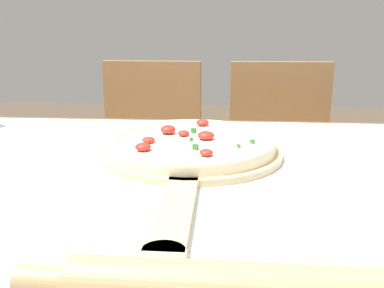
{
  "coord_description": "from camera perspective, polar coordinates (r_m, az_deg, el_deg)",
  "views": [
    {
      "loc": [
        0.06,
        -0.63,
        1.0
      ],
      "look_at": [
        0.0,
        0.07,
        0.8
      ],
      "focal_mm": 38.0,
      "sensor_mm": 36.0,
      "label": 1
    }
  ],
  "objects": [
    {
      "name": "chair_left",
      "position": [
        1.57,
        -6.09,
        -2.51
      ],
      "size": [
        0.42,
        0.42,
        0.89
      ],
      "rotation": [
        0.0,
        0.0,
        -0.05
      ],
      "color": "#A37547",
      "rests_on": "ground_plane"
    },
    {
      "name": "dining_table",
      "position": [
        0.72,
        -0.69,
        -12.79
      ],
      "size": [
        1.37,
        0.89,
        0.77
      ],
      "color": "brown",
      "rests_on": "ground_plane"
    },
    {
      "name": "pizza_peel",
      "position": [
        0.74,
        0.01,
        -1.74
      ],
      "size": [
        0.34,
        0.57,
        0.01
      ],
      "color": "#D6B784",
      "rests_on": "towel_cloth"
    },
    {
      "name": "towel_cloth",
      "position": [
        0.68,
        -0.72,
        -4.31
      ],
      "size": [
        1.29,
        0.81,
        0.0
      ],
      "color": "silver",
      "rests_on": "dining_table"
    },
    {
      "name": "pizza",
      "position": [
        0.77,
        0.15,
        0.24
      ],
      "size": [
        0.31,
        0.31,
        0.04
      ],
      "color": "beige",
      "rests_on": "pizza_peel"
    },
    {
      "name": "chair_right",
      "position": [
        1.56,
        12.26,
        -2.91
      ],
      "size": [
        0.41,
        0.41,
        0.89
      ],
      "rotation": [
        0.0,
        0.0,
        0.03
      ],
      "color": "#A37547",
      "rests_on": "ground_plane"
    }
  ]
}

